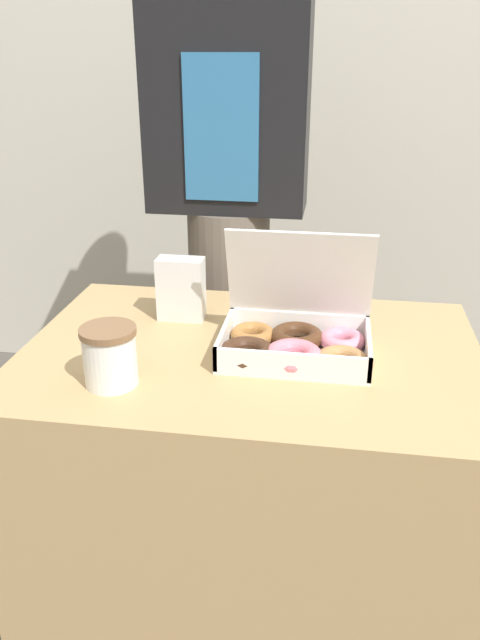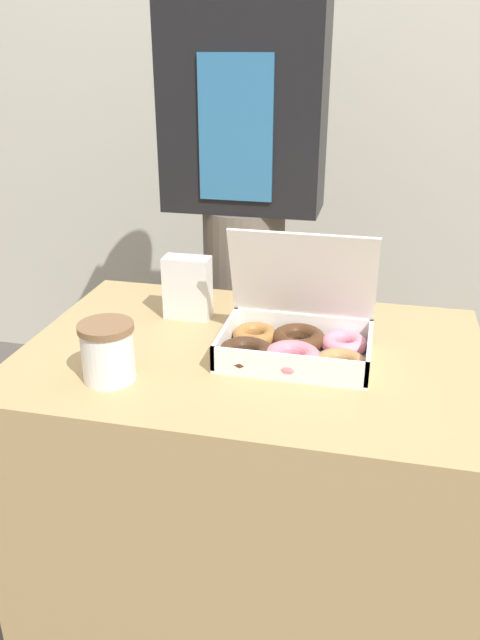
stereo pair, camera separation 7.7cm
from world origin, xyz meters
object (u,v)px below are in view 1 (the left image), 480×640
object	(u,v)px
donut_box	(294,339)
person_customer	(228,203)
coffee_cup	(110,356)
napkin_holder	(181,289)

from	to	relation	value
donut_box	person_customer	distance (m)	0.61
donut_box	coffee_cup	size ratio (longest dim) A/B	2.92
donut_box	coffee_cup	distance (m)	0.35
donut_box	coffee_cup	world-z (taller)	donut_box
coffee_cup	napkin_holder	xyz separation A→B (m)	(0.05, 0.30, 0.01)
napkin_holder	person_customer	size ratio (longest dim) A/B	0.09
donut_box	napkin_holder	world-z (taller)	donut_box
coffee_cup	napkin_holder	size ratio (longest dim) A/B	0.79
coffee_cup	person_customer	world-z (taller)	person_customer
donut_box	napkin_holder	size ratio (longest dim) A/B	2.29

